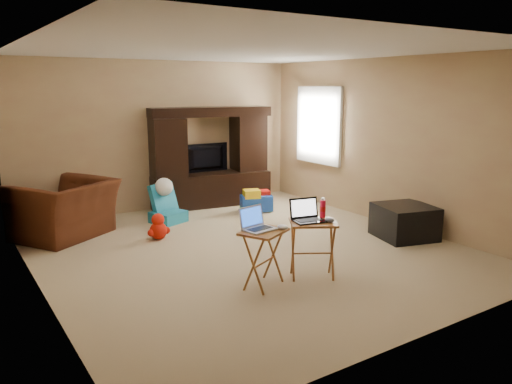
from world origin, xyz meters
TOP-DOWN VIEW (x-y plane):
  - floor at (0.00, 0.00)m, footprint 5.50×5.50m
  - ceiling at (0.00, 0.00)m, footprint 5.50×5.50m
  - wall_back at (0.00, 2.75)m, footprint 5.00×0.00m
  - wall_front at (0.00, -2.75)m, footprint 5.00×0.00m
  - wall_left at (-2.50, 0.00)m, footprint 0.00×5.50m
  - wall_right at (2.50, 0.00)m, footprint 0.00×5.50m
  - window_pane at (2.48, 1.55)m, footprint 0.00×1.20m
  - window_frame at (2.46, 1.55)m, footprint 0.06×1.14m
  - entertainment_center at (0.78, 2.46)m, footprint 2.16×0.84m
  - television at (0.78, 2.57)m, footprint 0.88×0.14m
  - recliner at (-1.83, 1.87)m, footprint 1.59×1.54m
  - child_rocker at (-0.32, 1.80)m, footprint 0.60×0.64m
  - plush_toy at (-0.79, 1.06)m, footprint 0.33×0.28m
  - push_toy at (1.19, 1.61)m, footprint 0.63×0.54m
  - ottoman at (2.11, -0.75)m, footprint 0.88×0.88m
  - tray_table_left at (-0.50, -1.11)m, footprint 0.59×0.54m
  - tray_table_right at (0.09, -1.19)m, footprint 0.62×0.59m
  - laptop_left at (-0.53, -1.08)m, footprint 0.36×0.32m
  - laptop_right at (0.05, -1.17)m, footprint 0.38×0.34m
  - mouse_left at (-0.31, -1.18)m, footprint 0.12×0.15m
  - mouse_right at (0.22, -1.31)m, footprint 0.10×0.14m
  - water_bottle at (0.29, -1.11)m, footprint 0.06×0.06m

SIDE VIEW (x-z plane):
  - floor at x=0.00m, z-range 0.00..0.00m
  - plush_toy at x=-0.79m, z-range 0.00..0.37m
  - push_toy at x=1.19m, z-range 0.00..0.40m
  - ottoman at x=2.11m, z-range 0.00..0.46m
  - child_rocker at x=-0.32m, z-range 0.00..0.60m
  - tray_table_left at x=-0.50m, z-range 0.00..0.61m
  - tray_table_right at x=0.09m, z-range 0.00..0.64m
  - recliner at x=-1.83m, z-range 0.00..0.79m
  - mouse_left at x=-0.31m, z-range 0.61..0.66m
  - mouse_right at x=0.22m, z-range 0.64..0.69m
  - laptop_left at x=-0.53m, z-range 0.61..0.85m
  - water_bottle at x=0.29m, z-range 0.64..0.84m
  - laptop_right at x=0.05m, z-range 0.64..0.88m
  - television at x=0.78m, z-range 0.58..1.08m
  - entertainment_center at x=0.78m, z-range 0.00..1.73m
  - wall_back at x=0.00m, z-range -1.25..3.75m
  - wall_front at x=0.00m, z-range -1.25..3.75m
  - wall_left at x=-2.50m, z-range -1.50..4.00m
  - wall_right at x=2.50m, z-range -1.50..4.00m
  - window_pane at x=2.48m, z-range 0.80..2.00m
  - window_frame at x=2.46m, z-range 0.73..2.07m
  - ceiling at x=0.00m, z-range 2.50..2.50m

